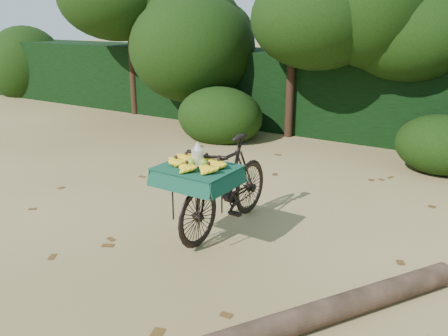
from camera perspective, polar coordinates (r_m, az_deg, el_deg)
The scene contains 7 objects.
ground at distance 5.62m, azimuth 1.80°, elevation -9.78°, with size 80.00×80.00×0.00m, color tan.
vendor_bicycle at distance 5.89m, azimuth 0.11°, elevation -1.98°, with size 0.86×1.96×1.19m.
fallen_log at distance 4.42m, azimuth 11.15°, elevation -16.89°, with size 0.23×0.23×3.16m, color brown.
hedge_backdrop at distance 11.03m, azimuth 18.74°, elevation 8.04°, with size 26.00×1.80×1.80m, color black.
tree_row at distance 10.32m, azimuth 14.66°, elevation 13.94°, with size 14.50×2.00×4.00m, color black, non-canonical shape.
bush_clumps at distance 9.10m, azimuth 18.45°, elevation 3.23°, with size 8.80×1.70×0.90m, color black, non-canonical shape.
leaf_litter at distance 6.13m, azimuth 4.89°, elevation -7.32°, with size 7.00×7.30×0.01m, color #543716, non-canonical shape.
Camera 1 is at (2.49, -4.31, 2.61)m, focal length 38.00 mm.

